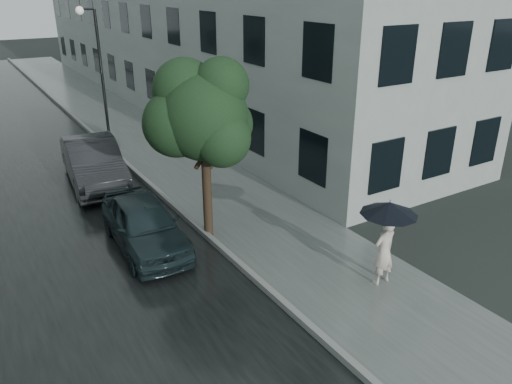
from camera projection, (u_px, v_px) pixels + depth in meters
ground at (324, 273)px, 11.78m from camera, size 120.00×120.00×0.00m
sidewalk at (151, 142)px, 21.30m from camera, size 3.50×60.00×0.01m
kerb_near at (108, 148)px, 20.38m from camera, size 0.15×60.00×0.15m
asphalt_road at (16, 165)px, 18.71m from camera, size 6.85×60.00×0.00m
building_near at (185, 17)px, 27.95m from camera, size 7.02×36.00×9.00m
pedestrian at (384, 251)px, 11.08m from camera, size 0.61×0.42×1.61m
umbrella at (389, 208)px, 10.68m from camera, size 1.57×1.57×1.12m
street_tree at (202, 115)px, 12.32m from camera, size 2.88×2.62×4.72m
lamp_post at (97, 67)px, 20.42m from camera, size 0.83×0.45×5.46m
car_near at (144, 224)px, 12.68m from camera, size 1.74×3.93×1.31m
car_far at (93, 162)px, 16.68m from camera, size 2.03×4.75×1.52m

